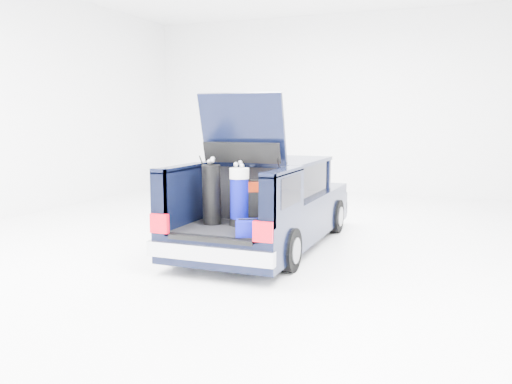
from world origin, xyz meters
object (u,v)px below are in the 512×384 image
at_px(car, 269,205).
at_px(blue_golf_bag, 239,196).
at_px(black_golf_bag, 212,194).
at_px(red_suitcase, 255,203).
at_px(blue_duffel, 253,228).

height_order(car, blue_golf_bag, car).
distance_m(black_golf_bag, blue_golf_bag, 0.41).
xyz_separation_m(car, black_golf_bag, (-0.33, -1.50, 0.36)).
relative_size(red_suitcase, blue_duffel, 1.30).
xyz_separation_m(red_suitcase, black_golf_bag, (-0.58, -0.22, 0.13)).
distance_m(car, blue_golf_bag, 1.49).
bearing_deg(car, blue_golf_bag, -86.98).
bearing_deg(blue_golf_bag, red_suitcase, 63.60).
bearing_deg(red_suitcase, blue_golf_bag, -156.42).
bearing_deg(blue_duffel, car, 84.11).
bearing_deg(black_golf_bag, blue_golf_bag, -3.65).
height_order(car, black_golf_bag, car).
relative_size(car, black_golf_bag, 4.85).
height_order(red_suitcase, blue_golf_bag, blue_golf_bag).
height_order(red_suitcase, blue_duffel, red_suitcase).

